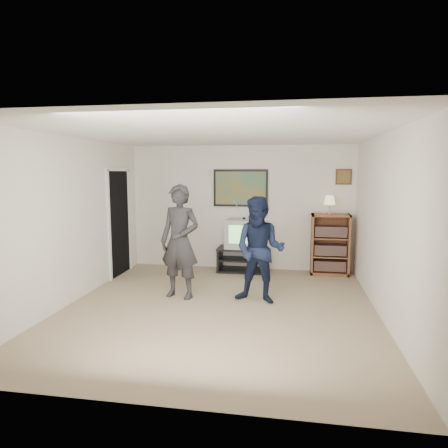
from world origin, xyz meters
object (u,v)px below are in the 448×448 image
(crt_television, at_px, (244,233))
(person_tall, at_px, (180,242))
(bookshelf, at_px, (330,244))
(media_stand, at_px, (242,259))
(person_short, at_px, (260,250))

(crt_television, xyz_separation_m, person_tall, (-0.80, -1.81, 0.13))
(bookshelf, bearing_deg, person_tall, -142.98)
(crt_television, bearing_deg, person_tall, -108.93)
(bookshelf, xyz_separation_m, person_tall, (-2.46, -1.86, 0.31))
(person_tall, bearing_deg, media_stand, 79.98)
(crt_television, height_order, person_tall, person_tall)
(person_short, bearing_deg, person_tall, -171.13)
(media_stand, height_order, person_short, person_short)
(person_short, bearing_deg, media_stand, 115.63)
(media_stand, relative_size, person_tall, 0.54)
(crt_television, height_order, bookshelf, bookshelf)
(media_stand, bearing_deg, person_tall, -112.29)
(media_stand, distance_m, bookshelf, 1.73)
(person_short, bearing_deg, bookshelf, 68.29)
(person_tall, distance_m, person_short, 1.26)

